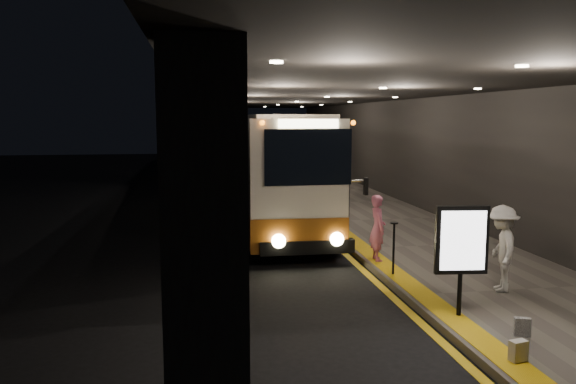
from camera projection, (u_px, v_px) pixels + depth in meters
ground at (263, 267)px, 13.87m from camera, size 90.00×90.00×0.00m
lane_line_white at (191, 229)px, 18.48m from camera, size 0.12×50.00×0.01m
kerb_stripe_yellow at (314, 225)px, 19.14m from camera, size 0.18×50.00×0.01m
sidewalk at (381, 221)px, 19.51m from camera, size 4.50×50.00×0.15m
tactile_strip at (328, 221)px, 19.20m from camera, size 0.50×50.00×0.01m
terminal_wall at (445, 137)px, 19.49m from camera, size 0.10×50.00×6.00m
support_columns at (199, 165)px, 17.26m from camera, size 0.80×24.80×4.40m
canopy at (319, 89)px, 18.56m from camera, size 9.00×50.00×0.40m
coach_main at (275, 174)px, 19.05m from camera, size 2.78×11.73×3.63m
coach_second at (242, 152)px, 31.73m from camera, size 3.06×11.72×3.64m
passenger_boarding at (378, 228)px, 13.78m from camera, size 0.41×0.61×1.64m
passenger_waiting_white at (502, 248)px, 11.35m from camera, size 0.88×1.25×1.76m
bag_polka at (522, 327)px, 9.06m from camera, size 0.27×0.18×0.30m
bag_plain at (518, 351)px, 8.11m from camera, size 0.28×0.20×0.31m
info_sign at (462, 242)px, 9.82m from camera, size 0.94×0.21×1.99m
stanchion_post at (394, 249)px, 12.54m from camera, size 0.05×0.05×1.18m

